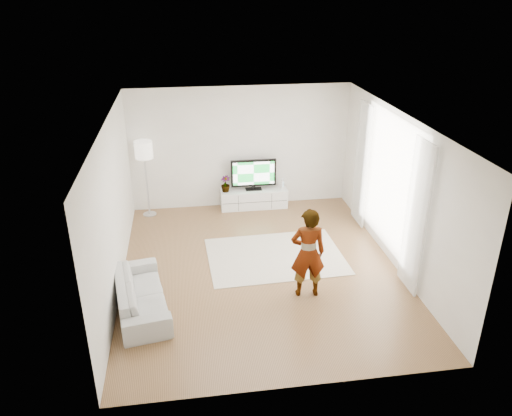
{
  "coord_description": "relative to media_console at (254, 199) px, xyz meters",
  "views": [
    {
      "loc": [
        -1.25,
        -7.85,
        4.84
      ],
      "look_at": [
        -0.02,
        0.4,
        1.05
      ],
      "focal_mm": 35.0,
      "sensor_mm": 36.0,
      "label": 1
    }
  ],
  "objects": [
    {
      "name": "wall_back",
      "position": [
        -0.27,
        0.24,
        1.18
      ],
      "size": [
        5.0,
        0.02,
        2.8
      ],
      "primitive_type": "cube",
      "color": "white",
      "rests_on": "floor"
    },
    {
      "name": "television",
      "position": [
        0.0,
        0.03,
        0.61
      ],
      "size": [
        1.05,
        0.21,
        0.73
      ],
      "color": "black",
      "rests_on": "media_console"
    },
    {
      "name": "floor_lamp",
      "position": [
        -2.41,
        -0.06,
        1.25
      ],
      "size": [
        0.39,
        0.39,
        1.73
      ],
      "color": "silver",
      "rests_on": "floor"
    },
    {
      "name": "wall_front",
      "position": [
        -0.27,
        -5.76,
        1.18
      ],
      "size": [
        5.0,
        0.02,
        2.8
      ],
      "primitive_type": "cube",
      "color": "white",
      "rests_on": "floor"
    },
    {
      "name": "floor",
      "position": [
        -0.27,
        -2.76,
        -0.22
      ],
      "size": [
        6.0,
        6.0,
        0.0
      ],
      "primitive_type": "plane",
      "color": "#916641",
      "rests_on": "ground"
    },
    {
      "name": "media_console",
      "position": [
        0.0,
        0.0,
        0.0
      ],
      "size": [
        1.55,
        0.44,
        0.44
      ],
      "color": "white",
      "rests_on": "floor"
    },
    {
      "name": "ceiling",
      "position": [
        -0.27,
        -2.76,
        2.58
      ],
      "size": [
        6.0,
        6.0,
        0.0
      ],
      "primitive_type": "plane",
      "color": "white",
      "rests_on": "wall_back"
    },
    {
      "name": "curtain_near",
      "position": [
        2.13,
        -3.76,
        1.13
      ],
      "size": [
        0.04,
        0.7,
        2.6
      ],
      "primitive_type": "cube",
      "color": "white",
      "rests_on": "floor"
    },
    {
      "name": "wall_left",
      "position": [
        -2.77,
        -2.76,
        1.18
      ],
      "size": [
        0.02,
        6.0,
        2.8
      ],
      "primitive_type": "cube",
      "color": "white",
      "rests_on": "floor"
    },
    {
      "name": "window",
      "position": [
        2.21,
        -2.46,
        1.23
      ],
      "size": [
        0.01,
        2.6,
        2.5
      ],
      "primitive_type": "cube",
      "color": "white",
      "rests_on": "wall_right"
    },
    {
      "name": "wall_right",
      "position": [
        2.23,
        -2.76,
        1.18
      ],
      "size": [
        0.02,
        6.0,
        2.8
      ],
      "primitive_type": "cube",
      "color": "white",
      "rests_on": "floor"
    },
    {
      "name": "potted_plant",
      "position": [
        -0.66,
        0.0,
        0.41
      ],
      "size": [
        0.26,
        0.26,
        0.38
      ],
      "primitive_type": "imported",
      "rotation": [
        0.0,
        0.0,
        -0.3
      ],
      "color": "#3F7238",
      "rests_on": "media_console"
    },
    {
      "name": "rug",
      "position": [
        0.08,
        -2.37,
        -0.21
      ],
      "size": [
        2.64,
        1.94,
        0.01
      ],
      "primitive_type": "cube",
      "rotation": [
        0.0,
        0.0,
        0.04
      ],
      "color": "beige",
      "rests_on": "floor"
    },
    {
      "name": "sofa",
      "position": [
        -2.37,
        -3.7,
        0.06
      ],
      "size": [
        1.04,
        1.97,
        0.55
      ],
      "primitive_type": "imported",
      "rotation": [
        0.0,
        0.0,
        1.74
      ],
      "color": "#B8B8B3",
      "rests_on": "floor"
    },
    {
      "name": "curtain_far",
      "position": [
        2.13,
        -1.16,
        1.13
      ],
      "size": [
        0.04,
        0.7,
        2.6
      ],
      "primitive_type": "cube",
      "color": "white",
      "rests_on": "floor"
    },
    {
      "name": "player",
      "position": [
        0.36,
        -3.7,
        0.58
      ],
      "size": [
        0.6,
        0.42,
        1.58
      ],
      "primitive_type": "imported",
      "rotation": [
        0.0,
        0.0,
        3.08
      ],
      "color": "#334772",
      "rests_on": "rug"
    },
    {
      "name": "game_console",
      "position": [
        0.68,
        -0.0,
        0.33
      ],
      "size": [
        0.08,
        0.17,
        0.22
      ],
      "rotation": [
        0.0,
        0.0,
        -0.16
      ],
      "color": "white",
      "rests_on": "media_console"
    }
  ]
}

